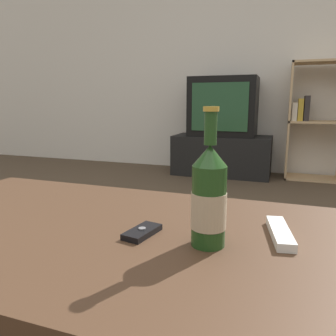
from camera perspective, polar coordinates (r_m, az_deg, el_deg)
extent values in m
cube|color=silver|center=(3.76, 14.11, 19.42)|extent=(8.00, 0.05, 2.60)
cube|color=#422B1C|center=(0.84, -10.19, -11.39)|extent=(1.32, 0.71, 0.04)
cylinder|color=#382417|center=(1.49, -24.86, -11.29)|extent=(0.07, 0.07, 0.40)
cube|color=black|center=(3.49, 9.34, 2.21)|extent=(0.99, 0.45, 0.41)
cube|color=black|center=(3.45, 9.61, 10.46)|extent=(0.67, 0.41, 0.59)
cube|color=#234C2D|center=(3.24, 8.95, 10.44)|extent=(0.55, 0.01, 0.46)
cube|color=tan|center=(3.49, 20.31, 7.61)|extent=(0.02, 0.30, 1.13)
cube|color=tan|center=(3.57, 23.64, -1.60)|extent=(0.51, 0.30, 0.02)
cube|color=tan|center=(3.50, 24.36, 7.33)|extent=(0.51, 0.30, 0.02)
cube|color=tan|center=(3.51, 25.12, 16.39)|extent=(0.51, 0.30, 0.02)
cube|color=beige|center=(3.48, 21.15, 9.15)|extent=(0.05, 0.21, 0.17)
cube|color=#B7932D|center=(3.48, 22.05, 9.40)|extent=(0.05, 0.21, 0.21)
cube|color=#2D2828|center=(3.49, 22.98, 9.55)|extent=(0.05, 0.21, 0.24)
cylinder|color=#1E4219|center=(0.70, 7.09, -6.62)|extent=(0.07, 0.07, 0.17)
cylinder|color=tan|center=(0.70, 7.08, -7.30)|extent=(0.08, 0.08, 0.08)
cone|color=#1E4219|center=(0.68, 7.32, 2.18)|extent=(0.07, 0.07, 0.04)
cylinder|color=#1E4219|center=(0.67, 7.44, 6.87)|extent=(0.03, 0.03, 0.07)
cylinder|color=#B79333|center=(0.67, 7.52, 10.17)|extent=(0.03, 0.03, 0.01)
cube|color=black|center=(0.78, -4.52, -11.04)|extent=(0.07, 0.11, 0.01)
cylinder|color=slate|center=(0.77, -4.53, -10.45)|extent=(0.02, 0.02, 0.00)
cube|color=white|center=(0.80, 18.93, -10.61)|extent=(0.07, 0.18, 0.02)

